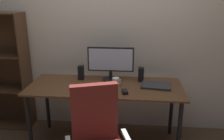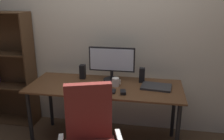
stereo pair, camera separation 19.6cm
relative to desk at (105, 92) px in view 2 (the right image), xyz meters
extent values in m
cube|color=beige|center=(0.00, 0.50, 0.64)|extent=(6.40, 0.10, 2.60)
cube|color=#56351E|center=(0.00, 0.00, 0.07)|extent=(1.71, 0.67, 0.02)
cylinder|color=black|center=(-0.80, -0.27, -0.30)|extent=(0.04, 0.04, 0.72)
cylinder|color=black|center=(0.80, -0.27, -0.30)|extent=(0.04, 0.04, 0.72)
cylinder|color=black|center=(-0.80, 0.27, -0.30)|extent=(0.04, 0.04, 0.72)
cylinder|color=black|center=(0.80, 0.27, -0.30)|extent=(0.04, 0.04, 0.72)
cylinder|color=black|center=(0.04, 0.19, 0.09)|extent=(0.20, 0.20, 0.01)
cylinder|color=black|center=(0.04, 0.19, 0.14)|extent=(0.04, 0.04, 0.10)
cube|color=black|center=(0.04, 0.19, 0.34)|extent=(0.54, 0.03, 0.28)
cube|color=silver|center=(0.04, 0.18, 0.34)|extent=(0.51, 0.01, 0.25)
cube|color=black|center=(0.00, -0.17, 0.09)|extent=(0.29, 0.12, 0.02)
cube|color=black|center=(0.23, -0.18, 0.10)|extent=(0.07, 0.10, 0.03)
cylinder|color=white|center=(0.12, 0.01, 0.13)|extent=(0.08, 0.08, 0.09)
cube|color=white|center=(0.17, 0.01, 0.13)|extent=(0.02, 0.01, 0.05)
cube|color=#2D2D30|center=(0.57, 0.04, 0.09)|extent=(0.35, 0.27, 0.02)
cube|color=black|center=(-0.31, 0.18, 0.17)|extent=(0.06, 0.07, 0.17)
cube|color=black|center=(0.40, 0.18, 0.17)|extent=(0.06, 0.07, 0.17)
cube|color=maroon|center=(-0.01, -0.65, 0.09)|extent=(0.40, 0.19, 0.52)
cube|color=silver|center=(0.28, -0.75, -0.08)|extent=(0.12, 0.26, 0.03)
cube|color=#4C331E|center=(-1.04, 0.29, 0.10)|extent=(0.02, 0.28, 1.51)
cube|color=#4C331E|center=(-1.41, 0.43, 0.10)|extent=(0.74, 0.01, 1.51)
cube|color=#4C331E|center=(-1.41, 0.29, -0.65)|extent=(0.71, 0.26, 0.02)
cube|color=#4C331E|center=(-1.41, 0.29, -0.13)|extent=(0.71, 0.26, 0.02)
cube|color=#4C331E|center=(-1.41, 0.29, 0.32)|extent=(0.71, 0.26, 0.02)
camera|label=1|loc=(0.31, -2.45, 1.07)|focal=38.17mm
camera|label=2|loc=(0.51, -2.43, 1.07)|focal=38.17mm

